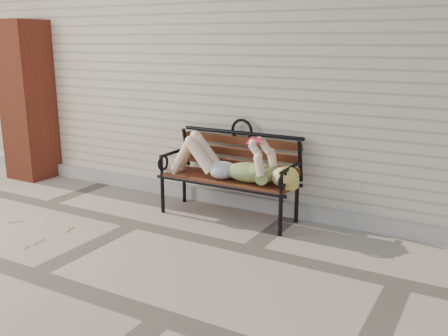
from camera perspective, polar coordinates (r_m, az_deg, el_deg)
The scene contains 6 objects.
ground at distance 5.00m, azimuth -10.09°, elevation -6.36°, with size 80.00×80.00×0.00m, color gray.
house_wall at distance 7.24m, azimuth 4.88°, elevation 12.37°, with size 8.00×4.00×3.00m, color beige.
foundation_strip at distance 5.71m, azimuth -3.96°, elevation -2.71°, with size 8.00×0.10×0.15m, color #ACA59B.
brick_pillar at distance 6.90m, azimuth -21.48°, elevation 7.16°, with size 0.50×0.50×2.00m, color #933921.
garden_bench at distance 5.04m, azimuth 0.95°, elevation 0.55°, with size 1.51×0.60×0.98m.
reading_woman at distance 4.92m, azimuth 0.41°, elevation 0.61°, with size 1.42×0.32×0.45m.
Camera 1 is at (3.02, -3.58, 1.76)m, focal length 40.00 mm.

